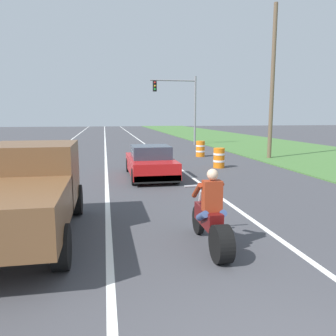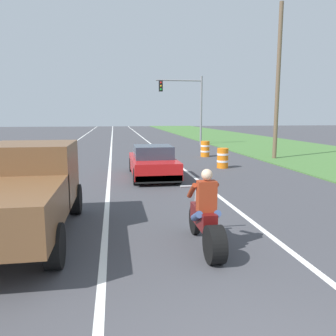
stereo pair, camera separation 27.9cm
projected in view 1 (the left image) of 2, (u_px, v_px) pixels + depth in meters
lane_stripe_left_solid at (48, 157)px, 21.38m from camera, size 0.14×120.00×0.01m
lane_stripe_right_solid at (160, 155)px, 22.68m from camera, size 0.14×120.00×0.01m
lane_stripe_centre_dashed at (106, 156)px, 22.03m from camera, size 0.14×120.00×0.01m
grass_verge_right at (299, 152)px, 24.50m from camera, size 10.00×120.00×0.06m
motorcycle_with_rider at (212, 221)px, 6.64m from camera, size 0.70×2.21×1.62m
sports_car_red at (150, 163)px, 14.48m from camera, size 1.84×4.30×1.37m
pickup_truck_left_lane_brown at (26, 189)px, 7.12m from camera, size 2.02×4.80×1.98m
traffic_light_mast_near at (182, 100)px, 29.79m from camera, size 4.09×0.34×6.00m
utility_pole_roadside at (272, 83)px, 20.08m from camera, size 0.24×0.24×8.99m
construction_barrel_nearest at (219, 158)px, 17.13m from camera, size 0.58×0.58×1.00m
construction_barrel_mid at (200, 149)px, 21.77m from camera, size 0.58×0.58×1.00m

